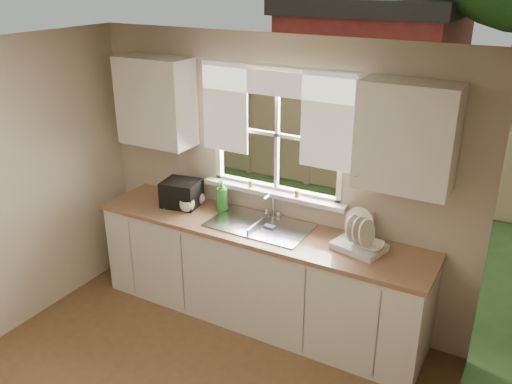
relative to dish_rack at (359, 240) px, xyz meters
The scene contains 19 objects.
room_walls 2.03m from the dish_rack, 116.16° to the right, with size 3.62×4.02×2.50m.
ceiling 2.47m from the dish_rack, 117.00° to the right, with size 3.60×4.00×0.02m, color silver.
window 1.05m from the dish_rack, 163.69° to the left, with size 1.38×0.16×1.06m.
curtains 1.32m from the dish_rack, 166.80° to the left, with size 1.50×0.03×0.81m.
base_cabinets 1.04m from the dish_rack, behind, with size 3.00×0.62×0.87m, color silver.
countertop 0.89m from the dish_rack, behind, with size 3.04×0.65×0.04m, color #966E4B.
upper_cabinet_left 2.22m from the dish_rack, behind, with size 0.70×0.33×0.80m, color silver.
upper_cabinet_right 0.91m from the dish_rack, 17.64° to the left, with size 0.70×0.33×0.80m, color silver.
wall_outlet 0.26m from the dish_rack, 91.71° to the left, with size 0.08×0.01×0.12m, color beige.
sill_jars 0.92m from the dish_rack, 167.25° to the left, with size 0.50×0.04×0.06m.
sink 0.90m from the dish_rack, behind, with size 0.88×0.52×0.40m.
dish_rack is the anchor object (origin of this frame).
bowl 0.12m from the dish_rack, 23.32° to the right, with size 0.20×0.20×0.05m, color white.
soap_bottle_a 1.35m from the dish_rack, behind, with size 0.12×0.12×0.30m, color green.
soap_bottle_b 1.67m from the dish_rack, behind, with size 0.10×0.10×0.22m, color blue.
soap_bottle_c 1.63m from the dish_rack, behind, with size 0.12×0.12×0.16m, color beige.
saucer 1.84m from the dish_rack, behind, with size 0.16×0.16×0.01m, color silver.
cup 1.62m from the dish_rack, behind, with size 0.14×0.14×0.11m, color silver.
black_appliance 1.74m from the dish_rack, behind, with size 0.33×0.29×0.24m, color black.
Camera 1 is at (2.05, -1.98, 2.97)m, focal length 38.00 mm.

